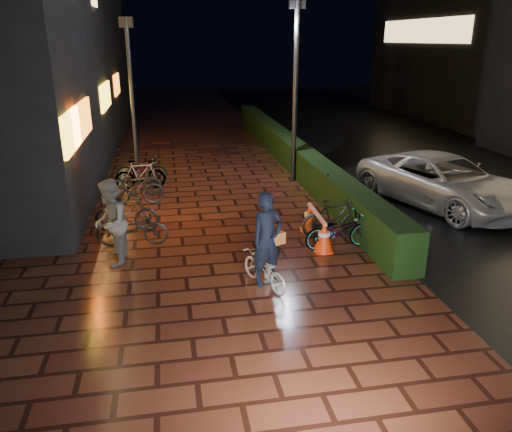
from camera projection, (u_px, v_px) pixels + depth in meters
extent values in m
plane|color=#381911|center=(233.00, 252.00, 11.34)|extent=(80.00, 80.00, 0.00)
cube|color=black|center=(468.00, 177.00, 17.48)|extent=(11.00, 60.00, 0.01)
cube|color=black|center=(290.00, 151.00, 19.14)|extent=(0.70, 20.00, 1.00)
imported|color=#545456|center=(111.00, 223.00, 10.46)|extent=(0.76, 0.95, 1.86)
imported|color=#AAABAF|center=(443.00, 181.00, 14.27)|extent=(4.00, 5.71, 1.45)
cube|color=yellow|center=(71.00, 131.00, 11.29)|extent=(0.08, 2.00, 0.90)
cube|color=orange|center=(81.00, 121.00, 12.68)|extent=(0.08, 3.00, 0.90)
cube|color=yellow|center=(105.00, 96.00, 18.24)|extent=(0.08, 2.80, 0.90)
cube|color=orange|center=(117.00, 84.00, 22.87)|extent=(0.08, 2.20, 0.90)
cube|color=#FFD88C|center=(422.00, 31.00, 28.60)|extent=(0.06, 10.00, 1.30)
cylinder|color=black|center=(295.00, 94.00, 16.18)|extent=(0.19, 0.19, 5.75)
cube|color=black|center=(297.00, 2.00, 15.25)|extent=(0.56, 0.23, 0.39)
cylinder|color=black|center=(132.00, 97.00, 17.79)|extent=(0.18, 0.18, 5.21)
cube|color=black|center=(126.00, 22.00, 16.95)|extent=(0.50, 0.26, 0.35)
imported|color=silver|center=(264.00, 270.00, 9.65)|extent=(0.99, 1.43, 0.71)
imported|color=black|center=(267.00, 239.00, 9.34)|extent=(0.78, 0.67, 1.82)
cube|color=brown|center=(277.00, 239.00, 9.45)|extent=(0.35, 0.25, 0.23)
cone|color=red|center=(324.00, 237.00, 11.26)|extent=(0.45, 0.45, 0.71)
cone|color=#DC3E0B|center=(310.00, 217.00, 12.50)|extent=(0.45, 0.45, 0.71)
cube|color=#FF300D|center=(323.00, 251.00, 11.38)|extent=(0.40, 0.40, 0.03)
cube|color=red|center=(309.00, 230.00, 12.61)|extent=(0.40, 0.40, 0.03)
cube|color=red|center=(317.00, 214.00, 11.77)|extent=(0.12, 1.53, 0.07)
cube|color=black|center=(332.00, 192.00, 14.34)|extent=(0.56, 0.46, 0.04)
cylinder|color=black|center=(326.00, 202.00, 14.21)|extent=(0.03, 0.03, 0.39)
cylinder|color=black|center=(341.00, 201.00, 14.28)|extent=(0.03, 0.03, 0.39)
cylinder|color=black|center=(323.00, 198.00, 14.55)|extent=(0.03, 0.03, 0.39)
cylinder|color=black|center=(337.00, 197.00, 14.62)|extent=(0.03, 0.03, 0.39)
cube|color=#0B3596|center=(332.00, 187.00, 14.29)|extent=(0.41, 0.35, 0.30)
cylinder|color=black|center=(329.00, 189.00, 14.13)|extent=(0.28, 0.38, 0.98)
imported|color=black|center=(142.00, 170.00, 16.70)|extent=(1.70, 0.78, 0.86)
imported|color=black|center=(134.00, 182.00, 15.25)|extent=(1.68, 0.68, 0.86)
imported|color=black|center=(136.00, 189.00, 14.41)|extent=(1.62, 0.56, 0.96)
imported|color=black|center=(140.00, 175.00, 15.94)|extent=(1.62, 0.54, 0.96)
imported|color=black|center=(126.00, 213.00, 12.40)|extent=(1.64, 0.67, 0.96)
imported|color=black|center=(132.00, 228.00, 11.59)|extent=(1.68, 0.69, 0.86)
imported|color=black|center=(339.00, 231.00, 11.41)|extent=(1.69, 0.72, 0.86)
imported|color=black|center=(334.00, 218.00, 12.06)|extent=(1.62, 0.55, 0.96)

